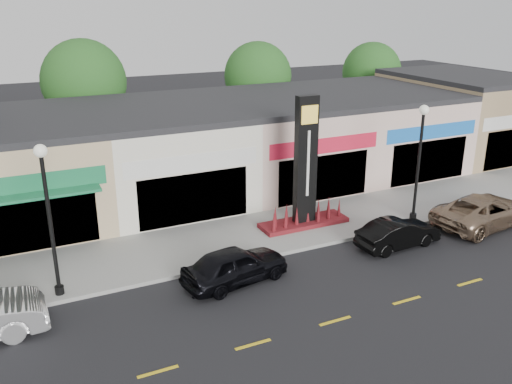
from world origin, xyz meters
TOP-DOWN VIEW (x-y plane):
  - ground at (0.00, 0.00)m, footprint 120.00×120.00m
  - sidewalk at (0.00, 4.35)m, footprint 52.00×4.30m
  - curb at (0.00, 2.10)m, footprint 52.00×0.20m
  - shop_beige at (-8.50, 11.46)m, footprint 7.00×10.85m
  - shop_cream at (-1.50, 11.47)m, footprint 7.00×10.01m
  - shop_pink_w at (5.50, 11.47)m, footprint 7.00×10.01m
  - shop_pink_e at (12.50, 11.47)m, footprint 7.00×10.01m
  - shop_tan at (19.50, 11.48)m, footprint 7.00×10.01m
  - tree_rear_west at (-4.00, 19.50)m, footprint 5.20×5.20m
  - tree_rear_mid at (8.00, 19.50)m, footprint 4.80×4.80m
  - tree_rear_east at (18.00, 19.50)m, footprint 4.60×4.60m
  - lamp_west_near at (-8.00, 2.50)m, footprint 0.44×0.44m
  - lamp_east_near at (8.00, 2.50)m, footprint 0.44×0.44m
  - pylon_sign at (3.00, 4.20)m, footprint 4.20×1.30m
  - car_black_sedan at (-1.93, 0.83)m, footprint 2.34×4.34m
  - car_black_conv at (5.57, 0.67)m, footprint 1.51×3.83m
  - car_gold_suv at (10.68, 0.79)m, footprint 3.08×5.56m

SIDE VIEW (x-z plane):
  - ground at x=0.00m, z-range 0.00..0.00m
  - sidewalk at x=0.00m, z-range 0.00..0.15m
  - curb at x=0.00m, z-range 0.00..0.15m
  - car_black_conv at x=5.57m, z-range 0.00..1.24m
  - car_black_sedan at x=-1.93m, z-range 0.00..1.40m
  - car_gold_suv at x=10.68m, z-range 0.00..1.47m
  - pylon_sign at x=3.00m, z-range -0.73..5.27m
  - shop_cream at x=-1.50m, z-range 0.00..4.80m
  - shop_pink_w at x=5.50m, z-range 0.00..4.80m
  - shop_pink_e at x=12.50m, z-range 0.00..4.80m
  - shop_beige at x=-8.50m, z-range 0.00..4.80m
  - shop_tan at x=19.50m, z-range 0.00..5.30m
  - lamp_west_near at x=-8.00m, z-range 0.74..6.21m
  - lamp_east_near at x=8.00m, z-range 0.74..6.21m
  - tree_rear_east at x=18.00m, z-range 1.16..8.10m
  - tree_rear_mid at x=8.00m, z-range 1.24..8.53m
  - tree_rear_west at x=-4.00m, z-range 1.30..9.13m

